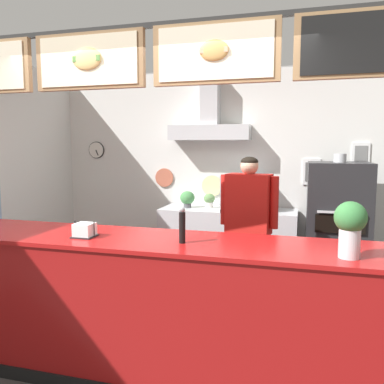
{
  "coord_description": "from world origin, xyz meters",
  "views": [
    {
      "loc": [
        1.17,
        -2.95,
        1.74
      ],
      "look_at": [
        0.13,
        0.77,
        1.29
      ],
      "focal_mm": 37.06,
      "sensor_mm": 36.0,
      "label": 1
    }
  ],
  "objects_px": {
    "pizza_oven": "(337,229)",
    "basil_vase": "(350,227)",
    "shop_worker": "(248,233)",
    "potted_oregano": "(187,198)",
    "pepper_grinder": "(182,225)",
    "espresso_machine": "(242,193)",
    "napkin_holder": "(85,231)",
    "potted_sage": "(209,200)"
  },
  "relations": [
    {
      "from": "napkin_holder",
      "to": "pepper_grinder",
      "type": "relative_size",
      "value": 0.65
    },
    {
      "from": "potted_oregano",
      "to": "basil_vase",
      "type": "relative_size",
      "value": 0.64
    },
    {
      "from": "pizza_oven",
      "to": "potted_sage",
      "type": "distance_m",
      "value": 1.63
    },
    {
      "from": "shop_worker",
      "to": "pepper_grinder",
      "type": "distance_m",
      "value": 1.35
    },
    {
      "from": "shop_worker",
      "to": "potted_sage",
      "type": "height_order",
      "value": "shop_worker"
    },
    {
      "from": "shop_worker",
      "to": "basil_vase",
      "type": "xyz_separation_m",
      "value": [
        0.79,
        -1.36,
        0.38
      ]
    },
    {
      "from": "pizza_oven",
      "to": "potted_oregano",
      "type": "relative_size",
      "value": 7.49
    },
    {
      "from": "basil_vase",
      "to": "napkin_holder",
      "type": "relative_size",
      "value": 2.08
    },
    {
      "from": "shop_worker",
      "to": "espresso_machine",
      "type": "distance_m",
      "value": 1.2
    },
    {
      "from": "basil_vase",
      "to": "pepper_grinder",
      "type": "bearing_deg",
      "value": 175.64
    },
    {
      "from": "shop_worker",
      "to": "potted_oregano",
      "type": "distance_m",
      "value": 1.53
    },
    {
      "from": "pizza_oven",
      "to": "pepper_grinder",
      "type": "relative_size",
      "value": 6.49
    },
    {
      "from": "pizza_oven",
      "to": "shop_worker",
      "type": "relative_size",
      "value": 1.01
    },
    {
      "from": "potted_oregano",
      "to": "basil_vase",
      "type": "height_order",
      "value": "basil_vase"
    },
    {
      "from": "espresso_machine",
      "to": "potted_oregano",
      "type": "xyz_separation_m",
      "value": [
        -0.74,
        0.02,
        -0.1
      ]
    },
    {
      "from": "potted_sage",
      "to": "shop_worker",
      "type": "bearing_deg",
      "value": -60.57
    },
    {
      "from": "potted_oregano",
      "to": "basil_vase",
      "type": "distance_m",
      "value": 3.08
    },
    {
      "from": "napkin_holder",
      "to": "potted_oregano",
      "type": "bearing_deg",
      "value": 88.09
    },
    {
      "from": "potted_sage",
      "to": "pepper_grinder",
      "type": "xyz_separation_m",
      "value": [
        0.38,
        -2.48,
        0.16
      ]
    },
    {
      "from": "potted_sage",
      "to": "pizza_oven",
      "type": "bearing_deg",
      "value": -8.66
    },
    {
      "from": "potted_oregano",
      "to": "napkin_holder",
      "type": "height_order",
      "value": "napkin_holder"
    },
    {
      "from": "pizza_oven",
      "to": "espresso_machine",
      "type": "relative_size",
      "value": 3.17
    },
    {
      "from": "pizza_oven",
      "to": "espresso_machine",
      "type": "bearing_deg",
      "value": 171.03
    },
    {
      "from": "potted_oregano",
      "to": "pepper_grinder",
      "type": "bearing_deg",
      "value": -74.5
    },
    {
      "from": "napkin_holder",
      "to": "potted_sage",
      "type": "bearing_deg",
      "value": 81.48
    },
    {
      "from": "pizza_oven",
      "to": "potted_oregano",
      "type": "xyz_separation_m",
      "value": [
        -1.88,
        0.2,
        0.26
      ]
    },
    {
      "from": "pizza_oven",
      "to": "espresso_machine",
      "type": "height_order",
      "value": "pizza_oven"
    },
    {
      "from": "basil_vase",
      "to": "potted_oregano",
      "type": "bearing_deg",
      "value": 124.95
    },
    {
      "from": "potted_sage",
      "to": "potted_oregano",
      "type": "height_order",
      "value": "potted_oregano"
    },
    {
      "from": "basil_vase",
      "to": "potted_sage",
      "type": "bearing_deg",
      "value": 119.83
    },
    {
      "from": "shop_worker",
      "to": "potted_oregano",
      "type": "bearing_deg",
      "value": -39.95
    },
    {
      "from": "basil_vase",
      "to": "shop_worker",
      "type": "bearing_deg",
      "value": 120.19
    },
    {
      "from": "pizza_oven",
      "to": "pepper_grinder",
      "type": "height_order",
      "value": "pizza_oven"
    },
    {
      "from": "pepper_grinder",
      "to": "espresso_machine",
      "type": "bearing_deg",
      "value": 88.43
    },
    {
      "from": "pepper_grinder",
      "to": "shop_worker",
      "type": "bearing_deg",
      "value": 76.89
    },
    {
      "from": "pizza_oven",
      "to": "espresso_machine",
      "type": "distance_m",
      "value": 1.21
    },
    {
      "from": "shop_worker",
      "to": "basil_vase",
      "type": "height_order",
      "value": "shop_worker"
    },
    {
      "from": "shop_worker",
      "to": "pepper_grinder",
      "type": "bearing_deg",
      "value": 87.07
    },
    {
      "from": "potted_sage",
      "to": "napkin_holder",
      "type": "xyz_separation_m",
      "value": [
        -0.37,
        -2.5,
        0.08
      ]
    },
    {
      "from": "espresso_machine",
      "to": "potted_sage",
      "type": "bearing_deg",
      "value": 172.12
    },
    {
      "from": "potted_oregano",
      "to": "pepper_grinder",
      "type": "distance_m",
      "value": 2.53
    },
    {
      "from": "pizza_oven",
      "to": "basil_vase",
      "type": "height_order",
      "value": "pizza_oven"
    }
  ]
}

